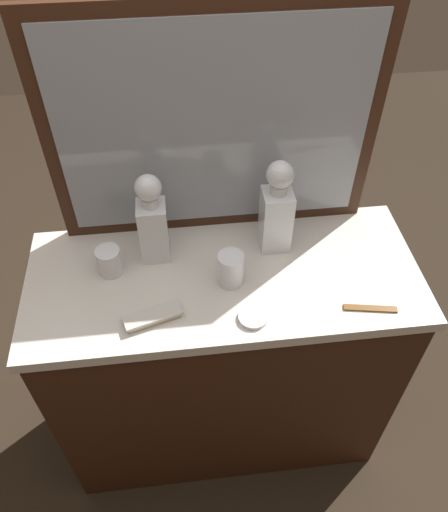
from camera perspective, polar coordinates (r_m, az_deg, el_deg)
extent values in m
plane|color=#2D2319|center=(2.31, 0.00, -18.04)|extent=(6.00, 6.00, 0.00)
cube|color=#381E11|center=(1.91, 0.00, -12.04)|extent=(1.14, 0.48, 0.92)
cube|color=silver|center=(1.52, 0.00, -2.56)|extent=(1.18, 0.50, 0.04)
cube|color=#381E11|center=(1.46, -1.10, 14.16)|extent=(0.95, 0.03, 0.71)
cube|color=gray|center=(1.44, -1.04, 13.85)|extent=(0.87, 0.01, 0.63)
cube|color=white|center=(1.51, -7.90, 2.79)|extent=(0.08, 0.08, 0.20)
cube|color=#8C4C14|center=(1.52, -7.82, 2.20)|extent=(0.07, 0.07, 0.15)
cylinder|color=white|center=(1.43, -8.35, 6.08)|extent=(0.05, 0.05, 0.03)
sphere|color=white|center=(1.40, -8.56, 7.61)|extent=(0.08, 0.08, 0.08)
cube|color=white|center=(1.53, 5.84, 4.08)|extent=(0.09, 0.09, 0.21)
cube|color=#8C4C14|center=(1.56, 5.74, 3.03)|extent=(0.08, 0.08, 0.13)
cylinder|color=white|center=(1.46, 6.19, 7.52)|extent=(0.05, 0.05, 0.03)
sphere|color=white|center=(1.43, 6.35, 9.11)|extent=(0.08, 0.08, 0.08)
cylinder|color=white|center=(1.45, 0.77, -1.46)|extent=(0.08, 0.08, 0.11)
cylinder|color=silver|center=(1.49, 0.75, -2.66)|extent=(0.07, 0.07, 0.01)
cylinder|color=white|center=(1.52, -12.77, -0.56)|extent=(0.07, 0.07, 0.09)
cylinder|color=silver|center=(1.55, -12.55, -1.50)|extent=(0.07, 0.07, 0.01)
cube|color=#B7A88C|center=(1.41, -7.99, -6.91)|extent=(0.15, 0.08, 0.01)
cube|color=beige|center=(1.40, -8.04, -6.61)|extent=(0.17, 0.09, 0.01)
cylinder|color=silver|center=(1.40, 3.29, -6.90)|extent=(0.08, 0.08, 0.01)
cube|color=brown|center=(1.48, 16.15, -5.69)|extent=(0.15, 0.05, 0.01)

